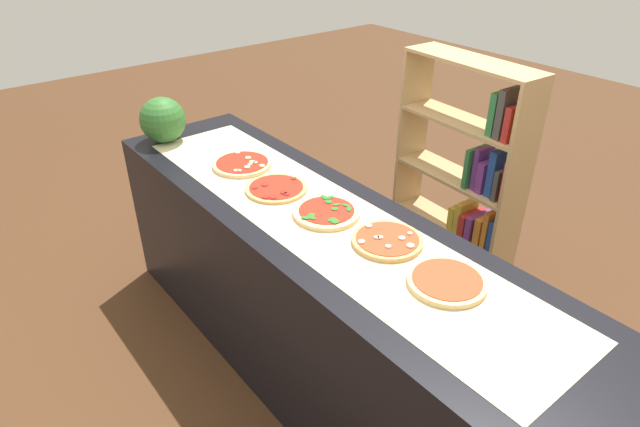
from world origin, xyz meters
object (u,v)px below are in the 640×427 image
Objects in this scene: pizza_mushroom_0 at (242,164)px; pizza_plain_4 at (447,281)px; pizza_mushroom_3 at (387,240)px; bookshelf at (471,187)px; pizza_pepperoni_1 at (276,188)px; pizza_spinach_2 at (327,212)px; watermelon at (163,120)px.

pizza_plain_4 is at bearing 2.56° from pizza_mushroom_0.
pizza_mushroom_3 is 0.21× the size of bookshelf.
pizza_pepperoni_1 is 0.32m from pizza_spinach_2.
pizza_plain_4 is (1.27, 0.06, 0.00)m from pizza_mushroom_0.
pizza_mushroom_0 is 0.22× the size of bookshelf.
watermelon reaches higher than pizza_spinach_2.
bookshelf reaches higher than pizza_mushroom_0.
pizza_mushroom_0 is 1.27m from pizza_plain_4.
pizza_mushroom_0 is at bearing 177.73° from pizza_pepperoni_1.
pizza_pepperoni_1 is 0.64m from pizza_mushroom_3.
pizza_pepperoni_1 is 0.21× the size of bookshelf.
pizza_spinach_2 is 0.64m from pizza_plain_4.
pizza_mushroom_0 is 1.03× the size of pizza_pepperoni_1.
pizza_spinach_2 is 0.32m from pizza_mushroom_3.
pizza_plain_4 is (0.64, 0.03, -0.00)m from pizza_spinach_2.
pizza_spinach_2 reaches higher than pizza_pepperoni_1.
pizza_plain_4 is (0.95, 0.07, 0.00)m from pizza_pepperoni_1.
watermelon reaches higher than pizza_mushroom_0.
pizza_pepperoni_1 is 1.19m from bookshelf.
pizza_mushroom_0 is at bearing -177.35° from pizza_spinach_2.
bookshelf is (-0.36, 1.04, -0.25)m from pizza_mushroom_3.
watermelon is (-1.18, -0.19, 0.11)m from pizza_spinach_2.
bookshelf reaches higher than pizza_spinach_2.
pizza_pepperoni_1 is 0.99× the size of pizza_spinach_2.
pizza_mushroom_3 is (0.95, 0.08, -0.00)m from pizza_mushroom_0.
pizza_mushroom_3 is at bearing 8.12° from pizza_pepperoni_1.
pizza_pepperoni_1 is 1.02× the size of pizza_plain_4.
pizza_mushroom_0 is at bearing -177.44° from pizza_plain_4.
pizza_mushroom_3 is 1.13m from bookshelf.
pizza_plain_4 is (0.32, -0.02, 0.00)m from pizza_mushroom_3.
pizza_mushroom_3 is at bearing 4.68° from pizza_mushroom_0.
bookshelf is (0.28, 1.13, -0.25)m from pizza_pepperoni_1.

